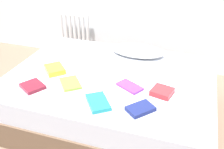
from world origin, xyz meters
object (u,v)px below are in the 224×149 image
Objects in this scene: textbook_maroon at (33,86)px; textbook_purple at (130,86)px; pillow at (138,51)px; textbook_yellow at (55,69)px; textbook_navy at (140,109)px; bed at (110,97)px; radiator at (75,32)px; textbook_lime at (70,83)px; textbook_teal at (98,102)px; textbook_white at (171,77)px; textbook_red at (162,92)px.

textbook_maroon is 0.84× the size of textbook_purple.
pillow is at bearing 127.53° from textbook_purple.
textbook_yellow is 1.02m from textbook_navy.
textbook_purple reaches higher than bed.
radiator is at bearing 133.72° from textbook_maroon.
textbook_maroon is at bearing -101.34° from textbook_lime.
radiator is 1.30m from pillow.
textbook_navy is at bearing 57.52° from textbook_teal.
textbook_white is (1.53, -1.09, 0.11)m from radiator.
radiator reaches higher than pillow.
pillow reaches higher than textbook_purple.
textbook_lime is 0.34m from textbook_maroon.
textbook_yellow is at bearing -169.02° from bed.
textbook_maroon is at bearing 129.62° from textbook_navy.
radiator is 2.03m from textbook_red.
textbook_navy is (0.40, -0.46, 0.27)m from bed.
textbook_lime is 1.34× the size of textbook_red.
pillow is at bearing 83.83° from textbook_maroon.
textbook_teal is at bearing 26.96° from textbook_maroon.
textbook_yellow is at bearing -72.49° from radiator.
textbook_lime is at bearing -137.46° from textbook_purple.
textbook_teal is (-0.09, -1.01, -0.04)m from pillow.
textbook_yellow reaches higher than textbook_red.
textbook_purple is at bearing -48.57° from radiator.
bed is at bearing -125.23° from textbook_white.
textbook_teal is (-0.51, -0.60, 0.00)m from textbook_white.
textbook_navy is at bearing -31.17° from textbook_purple.
pillow reaches higher than textbook_red.
textbook_navy is (0.99, -0.02, 0.00)m from textbook_maroon.
radiator is at bearing 165.00° from textbook_lime.
pillow is at bearing 179.02° from textbook_white.
textbook_teal is (0.06, -0.48, 0.27)m from bed.
radiator is at bearing 150.62° from textbook_red.
textbook_red is at bearing -61.03° from pillow.
pillow is 0.60m from textbook_white.
textbook_red reaches higher than textbook_maroon.
textbook_maroon is 0.93× the size of textbook_navy.
textbook_navy is (0.95, -0.35, -0.01)m from textbook_yellow.
textbook_yellow is at bearing -170.14° from textbook_red.
pillow reaches higher than textbook_navy.
bed is at bearing 175.44° from textbook_red.
textbook_yellow is 1.02× the size of textbook_navy.
textbook_red is 0.82× the size of textbook_navy.
textbook_red is 0.29m from textbook_purple.
textbook_red is 1.15m from textbook_maroon.
textbook_red is 0.29m from textbook_white.
textbook_yellow is (-0.26, 0.17, 0.01)m from textbook_lime.
pillow is 2.92× the size of textbook_white.
textbook_yellow is at bearing -158.25° from textbook_teal.
pillow is 2.99× the size of textbook_maroon.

